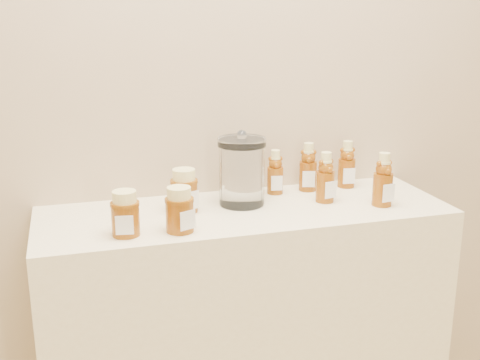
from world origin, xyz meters
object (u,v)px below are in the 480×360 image
object	(u,v)px
bear_bottle_back_left	(275,169)
glass_canister	(242,169)
bear_bottle_front_left	(326,174)
honey_jar_left	(125,213)
display_table	(245,345)

from	to	relation	value
bear_bottle_back_left	glass_canister	xyz separation A→B (m)	(-0.13, -0.08, 0.03)
bear_bottle_front_left	honey_jar_left	distance (m)	0.62
display_table	honey_jar_left	world-z (taller)	honey_jar_left
bear_bottle_front_left	honey_jar_left	xyz separation A→B (m)	(-0.61, -0.12, -0.03)
display_table	bear_bottle_front_left	world-z (taller)	bear_bottle_front_left
glass_canister	bear_bottle_front_left	bearing A→B (deg)	-10.40
display_table	bear_bottle_back_left	size ratio (longest dim) A/B	7.56
display_table	bear_bottle_front_left	xyz separation A→B (m)	(0.25, 0.01, 0.54)
honey_jar_left	glass_canister	xyz separation A→B (m)	(0.36, 0.16, 0.05)
bear_bottle_back_left	glass_canister	size ratio (longest dim) A/B	0.72
honey_jar_left	display_table	bearing A→B (deg)	27.38
display_table	bear_bottle_front_left	bearing A→B (deg)	1.19
display_table	glass_canister	size ratio (longest dim) A/B	5.46
bear_bottle_front_left	honey_jar_left	size ratio (longest dim) A/B	1.46
honey_jar_left	glass_canister	size ratio (longest dim) A/B	0.54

